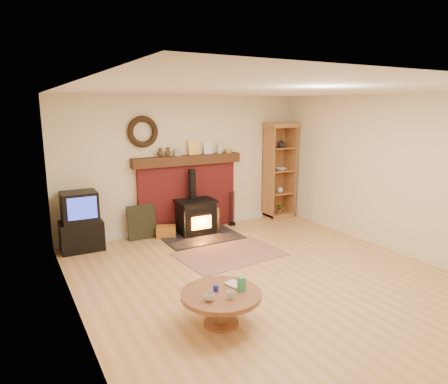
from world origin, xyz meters
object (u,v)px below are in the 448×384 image
curio_cabinet (278,171)px  coffee_table (221,298)px  wood_stove (197,218)px  tv_unit (81,222)px

curio_cabinet → coffee_table: 4.72m
wood_stove → curio_cabinet: size_ratio=0.68×
wood_stove → coffee_table: 3.26m
tv_unit → curio_cabinet: size_ratio=0.49×
tv_unit → coffee_table: (0.91, -3.25, -0.17)m
coffee_table → curio_cabinet: bearing=45.7°
wood_stove → tv_unit: (-2.06, 0.20, 0.16)m
wood_stove → curio_cabinet: (2.11, 0.29, 0.71)m
wood_stove → curio_cabinet: 2.25m
tv_unit → coffee_table: tv_unit is taller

